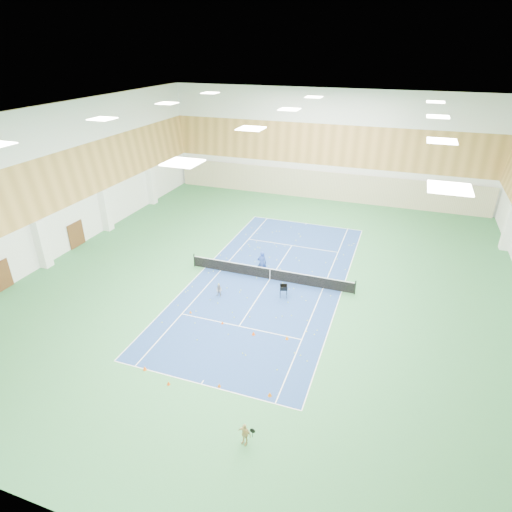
# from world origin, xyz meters

# --- Properties ---
(ground) EXTENTS (40.00, 40.00, 0.00)m
(ground) POSITION_xyz_m (0.00, 0.00, 0.00)
(ground) COLOR #30713E
(ground) RESTS_ON ground
(room_shell) EXTENTS (36.00, 40.00, 12.00)m
(room_shell) POSITION_xyz_m (0.00, 0.00, 6.00)
(room_shell) COLOR white
(room_shell) RESTS_ON ground
(wood_cladding) EXTENTS (36.00, 40.00, 8.00)m
(wood_cladding) POSITION_xyz_m (0.00, 0.00, 8.00)
(wood_cladding) COLOR #C28E48
(wood_cladding) RESTS_ON room_shell
(ceiling_light_grid) EXTENTS (21.40, 25.40, 0.06)m
(ceiling_light_grid) POSITION_xyz_m (0.00, 0.00, 11.92)
(ceiling_light_grid) COLOR white
(ceiling_light_grid) RESTS_ON room_shell
(court_surface) EXTENTS (10.97, 23.77, 0.01)m
(court_surface) POSITION_xyz_m (0.00, 0.00, 0.01)
(court_surface) COLOR navy
(court_surface) RESTS_ON ground
(tennis_balls_scatter) EXTENTS (10.57, 22.77, 0.07)m
(tennis_balls_scatter) POSITION_xyz_m (0.00, 0.00, 0.05)
(tennis_balls_scatter) COLOR #D9F029
(tennis_balls_scatter) RESTS_ON ground
(tennis_net) EXTENTS (12.80, 0.10, 1.10)m
(tennis_net) POSITION_xyz_m (0.00, 0.00, 0.55)
(tennis_net) COLOR black
(tennis_net) RESTS_ON ground
(back_curtain) EXTENTS (35.40, 0.16, 3.20)m
(back_curtain) POSITION_xyz_m (0.00, 19.75, 1.60)
(back_curtain) COLOR #C6B793
(back_curtain) RESTS_ON ground
(door_left_a) EXTENTS (0.08, 1.80, 2.20)m
(door_left_a) POSITION_xyz_m (-17.92, -8.00, 1.10)
(door_left_a) COLOR #593319
(door_left_a) RESTS_ON ground
(door_left_b) EXTENTS (0.08, 1.80, 2.20)m
(door_left_b) POSITION_xyz_m (-17.92, 0.00, 1.10)
(door_left_b) COLOR #593319
(door_left_b) RESTS_ON ground
(coach) EXTENTS (0.81, 0.64, 1.96)m
(coach) POSITION_xyz_m (-0.85, 0.60, 0.98)
(coach) COLOR #213D99
(coach) RESTS_ON ground
(child_court) EXTENTS (0.50, 0.40, 0.98)m
(child_court) POSITION_xyz_m (-2.66, -3.51, 0.49)
(child_court) COLOR gray
(child_court) RESTS_ON ground
(child_apron) EXTENTS (0.73, 0.41, 1.16)m
(child_apron) POSITION_xyz_m (3.50, -14.57, 0.58)
(child_apron) COLOR tan
(child_apron) RESTS_ON ground
(ball_cart) EXTENTS (0.69, 0.69, 0.94)m
(ball_cart) POSITION_xyz_m (1.67, -2.05, 0.47)
(ball_cart) COLOR black
(ball_cart) RESTS_ON ground
(cone_svc_a) EXTENTS (0.18, 0.18, 0.20)m
(cone_svc_a) POSITION_xyz_m (-3.62, -6.10, 0.10)
(cone_svc_a) COLOR #DA650B
(cone_svc_a) RESTS_ON ground
(cone_svc_b) EXTENTS (0.18, 0.18, 0.20)m
(cone_svc_b) POSITION_xyz_m (-1.12, -6.50, 0.10)
(cone_svc_b) COLOR #E74E0C
(cone_svc_b) RESTS_ON ground
(cone_svc_c) EXTENTS (0.23, 0.23, 0.25)m
(cone_svc_c) POSITION_xyz_m (1.17, -6.93, 0.12)
(cone_svc_c) COLOR #EE4E0C
(cone_svc_c) RESTS_ON ground
(cone_svc_d) EXTENTS (0.22, 0.22, 0.24)m
(cone_svc_d) POSITION_xyz_m (3.25, -6.66, 0.12)
(cone_svc_d) COLOR orange
(cone_svc_d) RESTS_ON ground
(cone_base_a) EXTENTS (0.22, 0.22, 0.25)m
(cone_base_a) POSITION_xyz_m (-3.44, -11.91, 0.12)
(cone_base_a) COLOR #FF590D
(cone_base_a) RESTS_ON ground
(cone_base_b) EXTENTS (0.19, 0.19, 0.21)m
(cone_base_b) POSITION_xyz_m (-1.62, -12.48, 0.11)
(cone_base_b) COLOR #FF500D
(cone_base_b) RESTS_ON ground
(cone_base_c) EXTENTS (0.19, 0.19, 0.21)m
(cone_base_c) POSITION_xyz_m (0.98, -11.73, 0.11)
(cone_base_c) COLOR #D8610B
(cone_base_c) RESTS_ON ground
(cone_base_d) EXTENTS (0.23, 0.23, 0.25)m
(cone_base_d) POSITION_xyz_m (3.70, -11.46, 0.12)
(cone_base_d) COLOR orange
(cone_base_d) RESTS_ON ground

